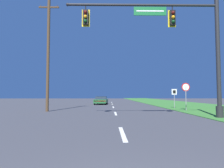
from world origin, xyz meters
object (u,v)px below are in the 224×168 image
object	(u,v)px
signal_mast	(181,40)
utility_pole_near	(48,52)
route_sign_post	(174,94)
car_ahead	(101,100)
stop_sign	(186,90)

from	to	relation	value
signal_mast	utility_pole_near	xyz separation A→B (m)	(-9.95, 5.21, 0.36)
signal_mast	route_sign_post	distance (m)	9.69
car_ahead	route_sign_post	xyz separation A→B (m)	(8.16, -9.70, 0.92)
stop_sign	route_sign_post	world-z (taller)	stop_sign
utility_pole_near	signal_mast	bearing A→B (deg)	-27.63
car_ahead	stop_sign	size ratio (longest dim) A/B	1.85
signal_mast	car_ahead	bearing A→B (deg)	107.29
stop_sign	utility_pole_near	size ratio (longest dim) A/B	0.24
signal_mast	utility_pole_near	distance (m)	11.23
route_sign_post	stop_sign	bearing A→B (deg)	-87.36
car_ahead	stop_sign	bearing A→B (deg)	-56.57
signal_mast	route_sign_post	bearing A→B (deg)	74.55
signal_mast	stop_sign	world-z (taller)	signal_mast
stop_sign	route_sign_post	bearing A→B (deg)	92.64
car_ahead	route_sign_post	world-z (taller)	route_sign_post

